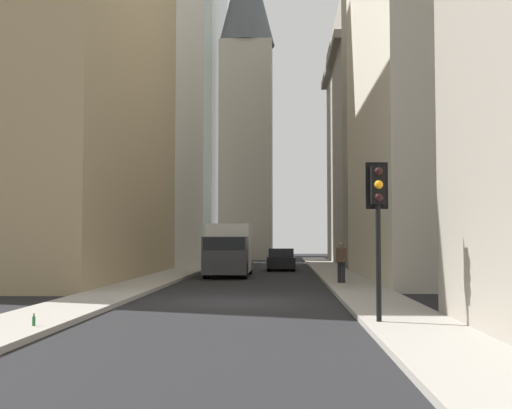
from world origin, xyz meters
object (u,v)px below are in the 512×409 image
Objects in this scene: traffic_light_foreground at (378,204)px; sedan_black at (281,260)px; delivery_truck at (229,249)px; pedestrian at (341,260)px; discarded_bottle at (34,321)px.

sedan_black is at bearing 5.04° from traffic_light_foreground.
delivery_truck is 3.66× the size of pedestrian.
delivery_truck is 23.93× the size of discarded_bottle.
traffic_light_foreground is 13.68× the size of discarded_bottle.
traffic_light_foreground reaches higher than discarded_bottle.
pedestrian is 16.18m from discarded_bottle.
delivery_truck is 7.42m from sedan_black.
discarded_bottle is at bearing 169.27° from sedan_black.
sedan_black is 27.00m from traffic_light_foreground.
traffic_light_foreground reaches higher than delivery_truck.
traffic_light_foreground is at bearing 178.70° from pedestrian.
sedan_black reaches higher than discarded_bottle.
sedan_black is 28.37m from discarded_bottle.
delivery_truck reaches higher than discarded_bottle.
traffic_light_foreground reaches higher than sedan_black.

